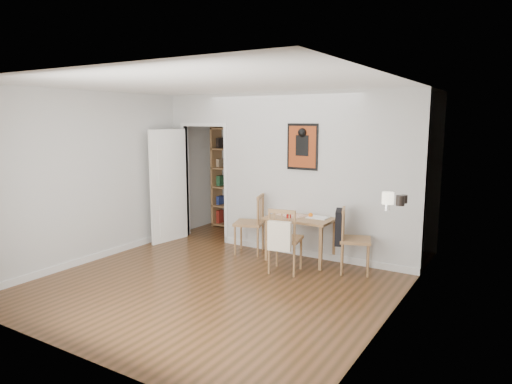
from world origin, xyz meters
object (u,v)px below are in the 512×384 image
Objects in this scene: red_glass at (289,215)px; dining_table at (301,222)px; orange_fruit at (311,215)px; notebook at (318,217)px; chair_right at (354,239)px; ceramic_jar_b at (404,199)px; bookshelf at (233,178)px; mantel_lamp at (388,199)px; chair_front at (285,239)px; chair_left at (249,224)px; ceramic_jar_a at (400,201)px; fireplace at (395,251)px.

dining_table is at bearing 45.48° from red_glass.
orange_fruit is 0.23× the size of notebook.
orange_fruit is at bearing 167.78° from chair_right.
ceramic_jar_b is at bearing -31.68° from chair_right.
bookshelf is at bearing 148.97° from dining_table.
chair_right is at bearing -24.60° from bookshelf.
red_glass is 0.44× the size of mantel_lamp.
chair_front is 10.40× the size of red_glass.
ceramic_jar_b is (1.42, -0.66, 0.51)m from notebook.
dining_table is at bearing 3.93° from chair_left.
chair_front is 0.71m from orange_fruit.
mantel_lamp is at bearing -29.68° from red_glass.
mantel_lamp is (1.58, -0.54, 0.81)m from chair_front.
ceramic_jar_a is at bearing -19.12° from red_glass.
chair_front is 0.74m from notebook.
dining_table is 8.26× the size of ceramic_jar_a.
ceramic_jar_a reaches higher than notebook.
bookshelf is (-1.24, 1.35, 0.52)m from chair_left.
fireplace is at bearing -21.59° from red_glass.
ceramic_jar_a reaches higher than fireplace.
ceramic_jar_b is at bearing -13.61° from red_glass.
chair_right is 0.98× the size of chair_front.
chair_left is 2.86m from mantel_lamp.
chair_right is at bearing -6.26° from dining_table.
bookshelf is 28.76× the size of orange_fruit.
ceramic_jar_b reaches higher than fireplace.
chair_front is at bearing -149.29° from chair_right.
ceramic_jar_b is at bearing 0.71° from chair_front.
fireplace is at bearing -17.14° from chair_left.
dining_table is at bearing 173.74° from chair_right.
chair_right is 1.27m from ceramic_jar_a.
red_glass is 0.75× the size of ceramic_jar_a.
ceramic_jar_a is at bearing -28.48° from orange_fruit.
orange_fruit is at bearing 7.08° from chair_left.
mantel_lamp reaches higher than chair_left.
notebook is 1.93m from mantel_lamp.
bookshelf is (-2.19, 1.89, 0.52)m from chair_front.
red_glass is (-1.79, 0.71, 0.12)m from fireplace.
notebook is 1.65m from ceramic_jar_b.
orange_fruit is 1.82m from ceramic_jar_a.
chair_left is 7.98× the size of ceramic_jar_a.
ceramic_jar_a reaches higher than dining_table.
chair_front is 1.85m from mantel_lamp.
chair_right is 0.75× the size of fireplace.
dining_table is at bearing 94.10° from chair_front.
fireplace reaches higher than chair_right.
notebook is (0.20, 0.68, 0.21)m from chair_front.
fireplace is 13.67× the size of red_glass.
chair_right reaches higher than notebook.
chair_right is 1.17m from ceramic_jar_b.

